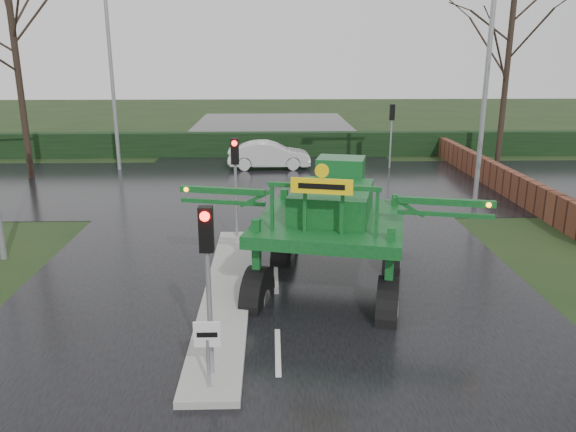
{
  "coord_description": "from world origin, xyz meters",
  "views": [
    {
      "loc": [
        -0.1,
        -10.74,
        6.16
      ],
      "look_at": [
        0.33,
        3.62,
        2.0
      ],
      "focal_mm": 35.0,
      "sensor_mm": 36.0,
      "label": 1
    }
  ],
  "objects_px": {
    "traffic_signal_near": "(207,256)",
    "street_light_right": "(481,58)",
    "keep_left_sign": "(208,344)",
    "traffic_signal_far": "(392,122)",
    "street_light_left_far": "(116,57)",
    "white_sedan": "(269,168)",
    "crop_sprayer": "(258,218)",
    "traffic_signal_mid": "(235,167)"
  },
  "relations": [
    {
      "from": "street_light_right",
      "to": "street_light_left_far",
      "type": "xyz_separation_m",
      "value": [
        -16.39,
        8.0,
        0.0
      ]
    },
    {
      "from": "street_light_right",
      "to": "crop_sprayer",
      "type": "distance_m",
      "value": 13.17
    },
    {
      "from": "keep_left_sign",
      "to": "traffic_signal_far",
      "type": "relative_size",
      "value": 0.38
    },
    {
      "from": "keep_left_sign",
      "to": "street_light_left_far",
      "type": "relative_size",
      "value": 0.14
    },
    {
      "from": "traffic_signal_mid",
      "to": "crop_sprayer",
      "type": "relative_size",
      "value": 0.44
    },
    {
      "from": "street_light_right",
      "to": "crop_sprayer",
      "type": "xyz_separation_m",
      "value": [
        -8.64,
        -9.18,
        -3.8
      ]
    },
    {
      "from": "street_light_left_far",
      "to": "street_light_right",
      "type": "bearing_deg",
      "value": -26.02
    },
    {
      "from": "keep_left_sign",
      "to": "traffic_signal_far",
      "type": "height_order",
      "value": "traffic_signal_far"
    },
    {
      "from": "street_light_right",
      "to": "crop_sprayer",
      "type": "relative_size",
      "value": 1.24
    },
    {
      "from": "keep_left_sign",
      "to": "traffic_signal_mid",
      "type": "relative_size",
      "value": 0.38
    },
    {
      "from": "crop_sprayer",
      "to": "white_sedan",
      "type": "height_order",
      "value": "crop_sprayer"
    },
    {
      "from": "street_light_left_far",
      "to": "traffic_signal_near",
      "type": "bearing_deg",
      "value": -71.83
    },
    {
      "from": "traffic_signal_mid",
      "to": "traffic_signal_far",
      "type": "height_order",
      "value": "same"
    },
    {
      "from": "white_sedan",
      "to": "crop_sprayer",
      "type": "bearing_deg",
      "value": 178.26
    },
    {
      "from": "traffic_signal_far",
      "to": "white_sedan",
      "type": "height_order",
      "value": "traffic_signal_far"
    },
    {
      "from": "traffic_signal_near",
      "to": "street_light_left_far",
      "type": "distance_m",
      "value": 22.37
    },
    {
      "from": "street_light_left_far",
      "to": "crop_sprayer",
      "type": "distance_m",
      "value": 19.22
    },
    {
      "from": "street_light_left_far",
      "to": "white_sedan",
      "type": "height_order",
      "value": "street_light_left_far"
    },
    {
      "from": "traffic_signal_near",
      "to": "white_sedan",
      "type": "relative_size",
      "value": 0.78
    },
    {
      "from": "keep_left_sign",
      "to": "white_sedan",
      "type": "xyz_separation_m",
      "value": [
        1.07,
        21.62,
        -1.06
      ]
    },
    {
      "from": "white_sedan",
      "to": "keep_left_sign",
      "type": "bearing_deg",
      "value": 176.15
    },
    {
      "from": "traffic_signal_far",
      "to": "street_light_right",
      "type": "relative_size",
      "value": 0.35
    },
    {
      "from": "street_light_left_far",
      "to": "traffic_signal_far",
      "type": "bearing_deg",
      "value": 0.03
    },
    {
      "from": "street_light_right",
      "to": "keep_left_sign",
      "type": "bearing_deg",
      "value": -125.12
    },
    {
      "from": "street_light_left_far",
      "to": "crop_sprayer",
      "type": "xyz_separation_m",
      "value": [
        7.75,
        -17.18,
        -3.8
      ]
    },
    {
      "from": "street_light_left_far",
      "to": "white_sedan",
      "type": "relative_size",
      "value": 2.2
    },
    {
      "from": "crop_sprayer",
      "to": "street_light_left_far",
      "type": "bearing_deg",
      "value": 127.94
    },
    {
      "from": "crop_sprayer",
      "to": "white_sedan",
      "type": "distance_m",
      "value": 17.44
    },
    {
      "from": "traffic_signal_mid",
      "to": "street_light_right",
      "type": "relative_size",
      "value": 0.35
    },
    {
      "from": "keep_left_sign",
      "to": "traffic_signal_near",
      "type": "relative_size",
      "value": 0.38
    },
    {
      "from": "street_light_left_far",
      "to": "white_sedan",
      "type": "distance_m",
      "value": 9.96
    },
    {
      "from": "traffic_signal_mid",
      "to": "traffic_signal_far",
      "type": "relative_size",
      "value": 1.0
    },
    {
      "from": "traffic_signal_near",
      "to": "street_light_right",
      "type": "xyz_separation_m",
      "value": [
        9.49,
        13.01,
        3.4
      ]
    },
    {
      "from": "traffic_signal_near",
      "to": "traffic_signal_far",
      "type": "distance_m",
      "value": 22.42
    },
    {
      "from": "traffic_signal_far",
      "to": "street_light_right",
      "type": "xyz_separation_m",
      "value": [
        1.69,
        -8.01,
        3.4
      ]
    },
    {
      "from": "traffic_signal_mid",
      "to": "street_light_right",
      "type": "height_order",
      "value": "street_light_right"
    },
    {
      "from": "traffic_signal_mid",
      "to": "street_light_left_far",
      "type": "relative_size",
      "value": 0.35
    },
    {
      "from": "traffic_signal_near",
      "to": "street_light_left_far",
      "type": "xyz_separation_m",
      "value": [
        -6.89,
        21.01,
        3.4
      ]
    },
    {
      "from": "street_light_right",
      "to": "street_light_left_far",
      "type": "relative_size",
      "value": 1.0
    },
    {
      "from": "keep_left_sign",
      "to": "traffic_signal_near",
      "type": "distance_m",
      "value": 1.61
    },
    {
      "from": "keep_left_sign",
      "to": "street_light_left_far",
      "type": "distance_m",
      "value": 23.11
    },
    {
      "from": "street_light_left_far",
      "to": "white_sedan",
      "type": "bearing_deg",
      "value": 0.84
    }
  ]
}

